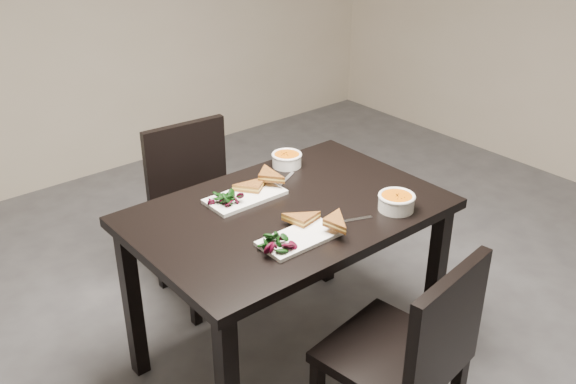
% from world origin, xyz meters
% --- Properties ---
extents(ground, '(5.00, 5.00, 0.00)m').
position_xyz_m(ground, '(0.00, 0.00, 0.00)').
color(ground, '#47474C').
rests_on(ground, ground).
extents(table, '(1.20, 0.80, 0.75)m').
position_xyz_m(table, '(-0.12, 0.19, 0.65)').
color(table, black).
rests_on(table, ground).
extents(chair_near, '(0.48, 0.48, 0.85)m').
position_xyz_m(chair_near, '(-0.14, -0.48, 0.48)').
color(chair_near, black).
rests_on(chair_near, ground).
extents(chair_far, '(0.45, 0.45, 0.85)m').
position_xyz_m(chair_far, '(-0.10, 0.89, 0.48)').
color(chair_far, black).
rests_on(chair_far, ground).
extents(plate_near, '(0.30, 0.15, 0.01)m').
position_xyz_m(plate_near, '(-0.24, -0.02, 0.76)').
color(plate_near, white).
rests_on(plate_near, table).
extents(sandwich_near, '(0.17, 0.14, 0.05)m').
position_xyz_m(sandwich_near, '(-0.18, -0.00, 0.79)').
color(sandwich_near, '#965C1F').
rests_on(sandwich_near, plate_near).
extents(salad_near, '(0.09, 0.08, 0.04)m').
position_xyz_m(salad_near, '(-0.34, -0.02, 0.79)').
color(salad_near, black).
rests_on(salad_near, plate_near).
extents(soup_bowl_near, '(0.14, 0.14, 0.07)m').
position_xyz_m(soup_bowl_near, '(0.19, -0.08, 0.79)').
color(soup_bowl_near, white).
rests_on(soup_bowl_near, table).
extents(cutlery_near, '(0.17, 0.08, 0.00)m').
position_xyz_m(cutlery_near, '(-0.01, -0.04, 0.75)').
color(cutlery_near, silver).
rests_on(cutlery_near, table).
extents(plate_far, '(0.32, 0.16, 0.02)m').
position_xyz_m(plate_far, '(-0.20, 0.36, 0.76)').
color(plate_far, white).
rests_on(plate_far, table).
extents(sandwich_far, '(0.20, 0.19, 0.05)m').
position_xyz_m(sandwich_far, '(-0.14, 0.35, 0.79)').
color(sandwich_far, '#965C1F').
rests_on(sandwich_far, plate_far).
extents(salad_far, '(0.10, 0.09, 0.04)m').
position_xyz_m(salad_far, '(-0.30, 0.36, 0.79)').
color(salad_far, black).
rests_on(salad_far, plate_far).
extents(soup_bowl_far, '(0.13, 0.13, 0.06)m').
position_xyz_m(soup_bowl_far, '(0.12, 0.49, 0.78)').
color(soup_bowl_far, white).
rests_on(soup_bowl_far, table).
extents(cutlery_far, '(0.17, 0.09, 0.00)m').
position_xyz_m(cutlery_far, '(0.02, 0.38, 0.75)').
color(cutlery_far, silver).
rests_on(cutlery_far, table).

